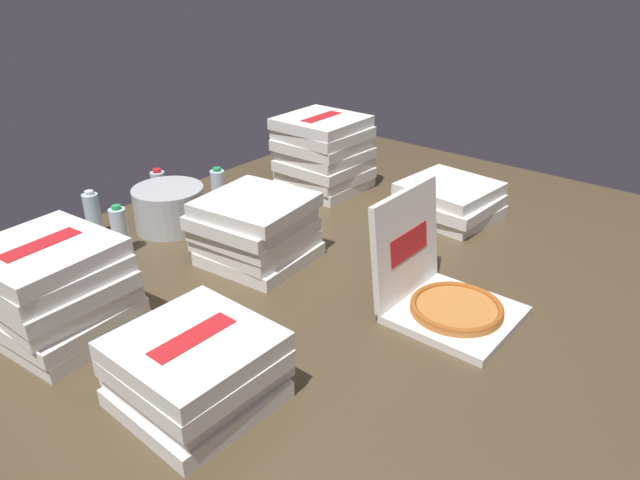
# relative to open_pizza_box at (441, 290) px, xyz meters

# --- Properties ---
(ground_plane) EXTENTS (3.20, 2.40, 0.02)m
(ground_plane) POSITION_rel_open_pizza_box_xyz_m (-0.08, 0.36, -0.09)
(ground_plane) COLOR #4C3D28
(open_pizza_box) EXTENTS (0.36, 0.41, 0.39)m
(open_pizza_box) POSITION_rel_open_pizza_box_xyz_m (0.00, 0.00, 0.00)
(open_pizza_box) COLOR white
(open_pizza_box) RESTS_ON ground_plane
(pizza_stack_center_near) EXTENTS (0.41, 0.41, 0.31)m
(pizza_stack_center_near) POSITION_rel_open_pizza_box_xyz_m (-0.84, 0.84, 0.07)
(pizza_stack_center_near) COLOR white
(pizza_stack_center_near) RESTS_ON ground_plane
(pizza_stack_center_far) EXTENTS (0.40, 0.40, 0.15)m
(pizza_stack_center_far) POSITION_rel_open_pizza_box_xyz_m (0.71, 0.34, -0.01)
(pizza_stack_center_far) COLOR white
(pizza_stack_center_far) RESTS_ON ground_plane
(pizza_stack_left_mid) EXTENTS (0.39, 0.39, 0.21)m
(pizza_stack_left_mid) POSITION_rel_open_pizza_box_xyz_m (-0.77, 0.28, 0.02)
(pizza_stack_left_mid) COLOR white
(pizza_stack_left_mid) RESTS_ON ground_plane
(pizza_stack_left_far) EXTENTS (0.39, 0.39, 0.36)m
(pizza_stack_left_far) POSITION_rel_open_pizza_box_xyz_m (0.62, 0.99, 0.10)
(pizza_stack_left_far) COLOR white
(pizza_stack_left_far) RESTS_ON ground_plane
(pizza_stack_right_far) EXTENTS (0.41, 0.41, 0.25)m
(pizza_stack_right_far) POSITION_rel_open_pizza_box_xyz_m (-0.12, 0.72, 0.05)
(pizza_stack_right_far) COLOR white
(pizza_stack_right_far) RESTS_ON ground_plane
(ice_bucket) EXTENTS (0.29, 0.29, 0.18)m
(ice_bucket) POSITION_rel_open_pizza_box_xyz_m (-0.14, 1.20, 0.01)
(ice_bucket) COLOR #B7BABF
(ice_bucket) RESTS_ON ground_plane
(water_bottle_0) EXTENTS (0.06, 0.06, 0.20)m
(water_bottle_0) POSITION_rel_open_pizza_box_xyz_m (0.11, 1.19, 0.01)
(water_bottle_0) COLOR silver
(water_bottle_0) RESTS_ON ground_plane
(water_bottle_1) EXTENTS (0.06, 0.06, 0.20)m
(water_bottle_1) POSITION_rel_open_pizza_box_xyz_m (-0.06, 1.38, 0.01)
(water_bottle_1) COLOR silver
(water_bottle_1) RESTS_ON ground_plane
(water_bottle_2) EXTENTS (0.06, 0.06, 0.20)m
(water_bottle_2) POSITION_rel_open_pizza_box_xyz_m (-0.40, 1.37, 0.01)
(water_bottle_2) COLOR silver
(water_bottle_2) RESTS_ON ground_plane
(water_bottle_3) EXTENTS (0.06, 0.06, 0.20)m
(water_bottle_3) POSITION_rel_open_pizza_box_xyz_m (-0.41, 1.16, 0.01)
(water_bottle_3) COLOR silver
(water_bottle_3) RESTS_ON ground_plane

